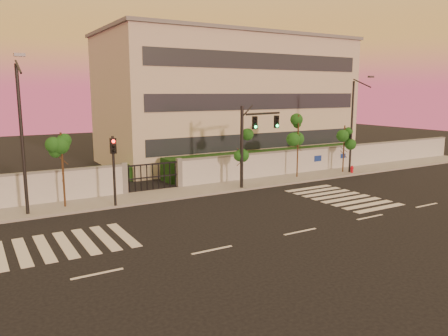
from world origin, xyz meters
The scene contains 15 objects.
ground centered at (0.00, 0.00, 0.00)m, with size 120.00×120.00×0.00m, color black.
sidewalk centered at (0.00, 10.50, 0.07)m, with size 60.00×3.00×0.15m, color gray.
perimeter_wall centered at (0.10, 12.00, 1.07)m, with size 60.00×0.36×2.20m.
hedge_row centered at (1.17, 14.74, 0.82)m, with size 41.00×4.25×1.80m.
institutional_building centered at (9.00, 21.99, 6.16)m, with size 24.40×12.40×12.25m.
road_markings centered at (-1.58, 3.76, 0.01)m, with size 57.00×7.62×0.02m.
street_tree_c centered at (-9.13, 10.46, 3.34)m, with size 1.41×1.13×4.54m.
street_tree_d centered at (3.08, 10.22, 3.00)m, with size 1.32×1.05×4.08m.
street_tree_e centered at (8.67, 10.57, 3.74)m, with size 1.38×1.10×5.09m.
street_tree_f centered at (13.47, 10.31, 3.00)m, with size 1.32×1.05×4.08m.
traffic_signal_main centered at (3.41, 9.46, 3.73)m, with size 3.69×1.05×5.89m.
traffic_signal_secondary centered at (-6.53, 9.09, 2.73)m, with size 0.34×0.33×4.31m.
streetlight_west centered at (-11.26, 9.67, 4.70)m, with size 0.52×2.09×8.70m.
streetlight_east centered at (13.84, 9.75, 4.37)m, with size 0.48×1.94×8.08m.
fire_hydrant centered at (13.79, 9.59, 0.37)m, with size 0.30×0.28×0.75m.
Camera 1 is at (-13.83, -15.92, 6.83)m, focal length 35.00 mm.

